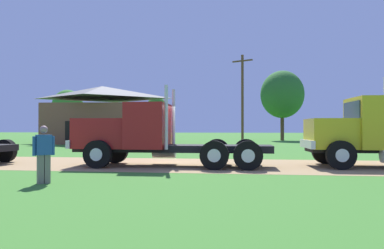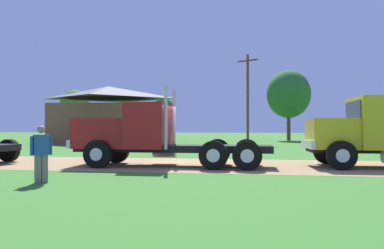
{
  "view_description": "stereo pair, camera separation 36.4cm",
  "coord_description": "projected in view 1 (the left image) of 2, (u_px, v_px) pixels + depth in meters",
  "views": [
    {
      "loc": [
        3.29,
        -15.83,
        1.59
      ],
      "look_at": [
        1.29,
        -0.6,
        1.72
      ],
      "focal_mm": 34.86,
      "sensor_mm": 36.0,
      "label": 1
    },
    {
      "loc": [
        3.65,
        -15.78,
        1.59
      ],
      "look_at": [
        1.29,
        -0.6,
        1.72
      ],
      "focal_mm": 34.86,
      "sensor_mm": 36.0,
      "label": 2
    }
  ],
  "objects": [
    {
      "name": "tree_mid",
      "position": [
        156.0,
        108.0,
        59.67
      ],
      "size": [
        3.25,
        3.25,
        6.54
      ],
      "color": "#513823",
      "rests_on": "ground_plane"
    },
    {
      "name": "dirt_track",
      "position": [
        164.0,
        164.0,
        16.11
      ],
      "size": [
        120.0,
        6.01,
        0.01
      ],
      "primitive_type": "cube",
      "color": "#9F7F54",
      "rests_on": "ground_plane"
    },
    {
      "name": "truck_foreground_white",
      "position": [
        145.0,
        136.0,
        15.42
      ],
      "size": [
        8.16,
        2.68,
        3.25
      ],
      "color": "black",
      "rests_on": "ground_plane"
    },
    {
      "name": "visitor_by_barrel",
      "position": [
        44.0,
        152.0,
        10.58
      ],
      "size": [
        0.48,
        0.47,
        1.65
      ],
      "color": "#264C8C",
      "rests_on": "ground_plane"
    },
    {
      "name": "truck_near_left",
      "position": [
        373.0,
        135.0,
        15.01
      ],
      "size": [
        7.63,
        2.89,
        3.75
      ],
      "color": "black",
      "rests_on": "ground_plane"
    },
    {
      "name": "shed_building",
      "position": [
        102.0,
        116.0,
        38.49
      ],
      "size": [
        11.06,
        9.02,
        5.88
      ],
      "color": "brown",
      "rests_on": "ground_plane"
    },
    {
      "name": "tree_right",
      "position": [
        282.0,
        95.0,
        45.89
      ],
      "size": [
        5.31,
        5.31,
        8.61
      ],
      "color": "#513823",
      "rests_on": "ground_plane"
    },
    {
      "name": "ground_plane",
      "position": [
        164.0,
        164.0,
        16.11
      ],
      "size": [
        200.0,
        200.0,
        0.0
      ],
      "primitive_type": "plane",
      "color": "#397428"
    },
    {
      "name": "utility_pole_near",
      "position": [
        242.0,
        97.0,
        37.27
      ],
      "size": [
        2.03,
        1.11,
        8.88
      ],
      "color": "brown",
      "rests_on": "ground_plane"
    },
    {
      "name": "tree_left",
      "position": [
        68.0,
        107.0,
        59.58
      ],
      "size": [
        4.86,
        4.86,
        7.63
      ],
      "color": "#513823",
      "rests_on": "ground_plane"
    }
  ]
}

